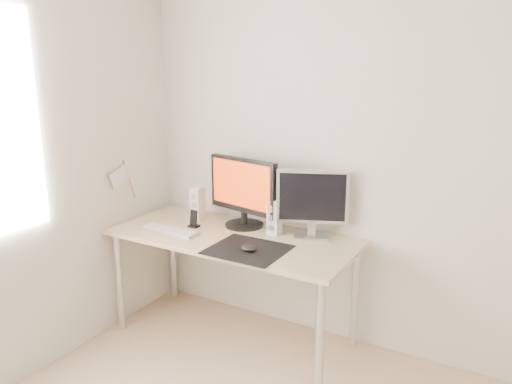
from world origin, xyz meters
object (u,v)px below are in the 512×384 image
at_px(keyboard, 170,230).
at_px(main_monitor, 243,190).
at_px(speaker_left, 198,204).
at_px(phone_dock, 194,222).
at_px(mouse, 248,248).
at_px(second_monitor, 312,200).
at_px(desk, 233,246).
at_px(speaker_right, 274,217).

bearing_deg(keyboard, main_monitor, 41.80).
distance_m(speaker_left, phone_dock, 0.19).
distance_m(mouse, second_monitor, 0.53).
bearing_deg(speaker_left, mouse, -29.98).
bearing_deg(second_monitor, desk, -153.88).
relative_size(second_monitor, speaker_left, 1.88).
height_order(mouse, keyboard, mouse).
distance_m(second_monitor, speaker_left, 0.85).
xyz_separation_m(speaker_left, speaker_right, (0.61, -0.00, 0.00)).
relative_size(desk, phone_dock, 13.49).
relative_size(mouse, speaker_left, 0.45).
distance_m(desk, keyboard, 0.43).
height_order(main_monitor, phone_dock, main_monitor).
bearing_deg(keyboard, phone_dock, 60.36).
bearing_deg(speaker_right, second_monitor, 16.82).
distance_m(main_monitor, second_monitor, 0.48).
distance_m(desk, main_monitor, 0.38).
bearing_deg(mouse, second_monitor, 63.45).
bearing_deg(mouse, main_monitor, 124.60).
distance_m(speaker_right, keyboard, 0.69).
bearing_deg(keyboard, speaker_left, 88.33).
relative_size(second_monitor, keyboard, 1.02).
distance_m(mouse, keyboard, 0.64).
relative_size(mouse, keyboard, 0.25).
bearing_deg(keyboard, desk, 19.98).
relative_size(main_monitor, speaker_right, 2.37).
bearing_deg(main_monitor, keyboard, -138.20).
height_order(main_monitor, keyboard, main_monitor).
relative_size(main_monitor, phone_dock, 4.62).
height_order(second_monitor, keyboard, second_monitor).
xyz_separation_m(second_monitor, speaker_right, (-0.23, -0.07, -0.13)).
bearing_deg(mouse, keyboard, 174.37).
relative_size(speaker_left, keyboard, 0.54).
distance_m(main_monitor, speaker_right, 0.29).
xyz_separation_m(main_monitor, second_monitor, (0.48, 0.04, -0.01)).
bearing_deg(desk, keyboard, -160.02).
relative_size(mouse, desk, 0.07).
bearing_deg(main_monitor, desk, -80.80).
distance_m(keyboard, phone_dock, 0.17).
height_order(mouse, speaker_right, speaker_right).
xyz_separation_m(mouse, speaker_left, (-0.62, 0.36, 0.09)).
relative_size(desk, second_monitor, 3.68).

